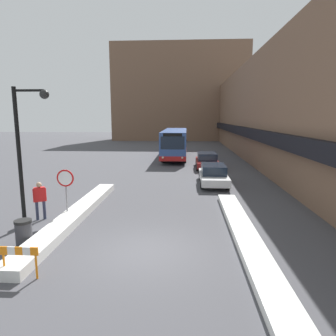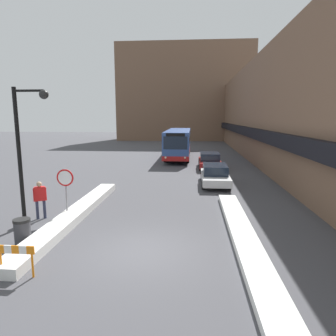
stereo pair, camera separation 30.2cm
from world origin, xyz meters
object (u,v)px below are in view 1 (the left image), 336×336
at_px(city_bus, 175,142).
at_px(pedestrian, 40,197).
at_px(trash_bin, 24,233).
at_px(construction_barricade, 19,256).
at_px(parked_car_front, 213,174).
at_px(stop_sign, 66,183).
at_px(street_lamp, 26,141).
at_px(parked_car_middle, 207,160).

distance_m(city_bus, pedestrian, 21.91).
relative_size(trash_bin, construction_barricade, 0.86).
distance_m(parked_car_front, stop_sign, 10.36).
bearing_deg(parked_car_front, pedestrian, -137.39).
bearing_deg(street_lamp, city_bus, 77.10).
height_order(parked_car_front, trash_bin, parked_car_front).
bearing_deg(parked_car_middle, pedestrian, -120.30).
xyz_separation_m(city_bus, street_lamp, (-5.09, -22.21, 1.87)).
bearing_deg(city_bus, trash_bin, -100.43).
xyz_separation_m(parked_car_front, trash_bin, (-7.54, -10.33, -0.21)).
bearing_deg(parked_car_front, construction_barricade, -117.49).
height_order(street_lamp, construction_barricade, street_lamp).
bearing_deg(construction_barricade, parked_car_middle, 71.16).
distance_m(city_bus, street_lamp, 22.86).
distance_m(parked_car_front, construction_barricade, 14.03).
xyz_separation_m(parked_car_front, stop_sign, (-7.13, -7.46, 0.94)).
distance_m(city_bus, stop_sign, 21.51).
bearing_deg(city_bus, pedestrian, -103.62).
height_order(city_bus, parked_car_front, city_bus).
relative_size(parked_car_front, parked_car_middle, 1.01).
height_order(trash_bin, construction_barricade, trash_bin).
distance_m(parked_car_front, parked_car_middle, 6.54).
distance_m(parked_car_front, street_lamp, 12.18).
bearing_deg(pedestrian, stop_sign, -21.63).
xyz_separation_m(parked_car_middle, trash_bin, (-7.54, -16.87, -0.22)).
height_order(street_lamp, pedestrian, street_lamp).
bearing_deg(city_bus, parked_car_front, -77.17).
bearing_deg(street_lamp, parked_car_middle, 61.46).
height_order(parked_car_front, parked_car_middle, parked_car_middle).
height_order(city_bus, parked_car_middle, city_bus).
bearing_deg(pedestrian, parked_car_front, 13.34).
bearing_deg(parked_car_middle, trash_bin, -114.06).
bearing_deg(trash_bin, construction_barricade, -63.38).
bearing_deg(parked_car_front, city_bus, 102.83).
relative_size(stop_sign, street_lamp, 0.40).
bearing_deg(construction_barricade, city_bus, 82.66).
xyz_separation_m(city_bus, parked_car_middle, (3.11, -7.13, -0.99)).
relative_size(parked_car_middle, construction_barricade, 4.00).
bearing_deg(stop_sign, parked_car_front, 46.27).
xyz_separation_m(parked_car_front, construction_barricade, (-6.48, -12.45, -0.02)).
xyz_separation_m(city_bus, parked_car_front, (3.11, -13.68, -1.00)).
bearing_deg(pedestrian, trash_bin, -104.18).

